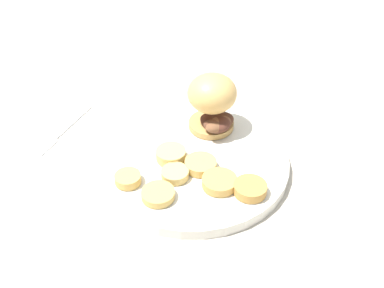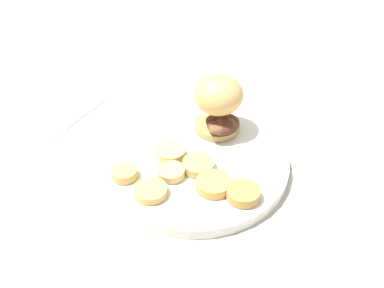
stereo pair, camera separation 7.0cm
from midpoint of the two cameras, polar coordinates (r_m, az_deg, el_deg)
name	(u,v)px [view 2 (the right image)]	position (r m, az deg, el deg)	size (l,w,h in m)	color
ground_plane	(192,165)	(0.73, 2.75, -2.84)	(4.00, 4.00, 0.00)	#B2A899
dinner_plate	(192,160)	(0.72, 2.78, -2.20)	(0.31, 0.31, 0.02)	white
sandwich	(219,104)	(0.74, 6.14, 4.96)	(0.09, 0.09, 0.10)	tan
potato_round_0	(169,171)	(0.68, 0.07, -3.60)	(0.04, 0.04, 0.01)	#DBB766
potato_round_1	(149,190)	(0.65, -2.43, -5.98)	(0.05, 0.05, 0.01)	tan
potato_round_2	(171,153)	(0.71, 0.11, -1.24)	(0.05, 0.05, 0.02)	#DBB766
potato_round_3	(214,184)	(0.66, 5.81, -5.23)	(0.05, 0.05, 0.01)	tan
potato_round_4	(198,165)	(0.69, 3.71, -2.81)	(0.05, 0.05, 0.01)	tan
potato_round_5	(124,173)	(0.68, -5.69, -3.80)	(0.04, 0.04, 0.01)	tan
potato_round_6	(243,193)	(0.65, 9.61, -6.35)	(0.05, 0.05, 0.01)	#BC8942
fork	(75,119)	(0.84, -12.41, 2.99)	(0.16, 0.03, 0.00)	silver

